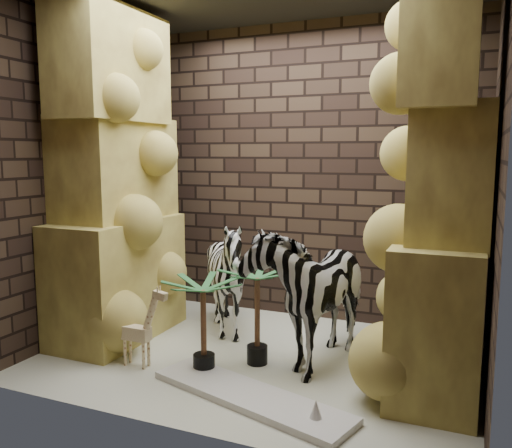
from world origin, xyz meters
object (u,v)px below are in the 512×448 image
at_px(zebra_left, 227,283).
at_px(palm_front, 257,315).
at_px(giraffe_toy, 136,324).
at_px(surfboard, 249,396).
at_px(zebra_right, 311,278).
at_px(palm_back, 204,326).

relative_size(zebra_left, palm_front, 1.37).
height_order(zebra_left, giraffe_toy, zebra_left).
relative_size(palm_front, surfboard, 0.52).
relative_size(zebra_right, palm_back, 1.79).
distance_m(giraffe_toy, surfboard, 1.13).
relative_size(zebra_left, giraffe_toy, 1.59).
bearing_deg(palm_front, zebra_right, 36.07).
bearing_deg(zebra_right, palm_back, -130.74).
xyz_separation_m(zebra_right, palm_back, (-0.68, -0.60, -0.30)).
bearing_deg(giraffe_toy, surfboard, -8.74).
relative_size(zebra_right, zebra_left, 1.23).
bearing_deg(surfboard, zebra_left, 139.08).
xyz_separation_m(zebra_right, surfboard, (-0.17, -0.87, -0.66)).
relative_size(zebra_right, giraffe_toy, 1.96).
xyz_separation_m(palm_back, surfboard, (0.50, -0.27, -0.36)).
distance_m(palm_front, palm_back, 0.46).
distance_m(zebra_left, palm_front, 0.73).
bearing_deg(zebra_right, giraffe_toy, -143.21).
distance_m(zebra_right, palm_back, 0.96).
distance_m(zebra_right, zebra_left, 0.93).
bearing_deg(zebra_right, palm_front, -136.15).
bearing_deg(giraffe_toy, palm_front, 26.70).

